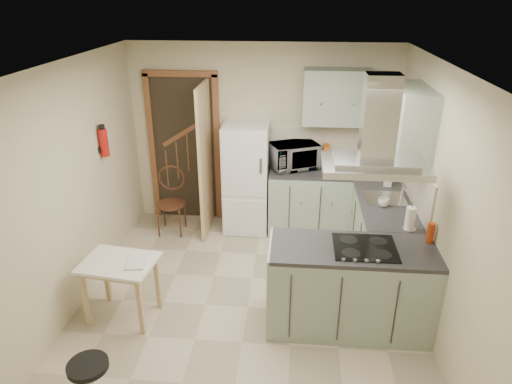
# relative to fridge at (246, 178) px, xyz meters

# --- Properties ---
(floor) EXTENTS (4.20, 4.20, 0.00)m
(floor) POSITION_rel_fridge_xyz_m (0.20, -1.80, -0.75)
(floor) COLOR #BEAE94
(floor) RESTS_ON ground
(ceiling) EXTENTS (4.20, 4.20, 0.00)m
(ceiling) POSITION_rel_fridge_xyz_m (0.20, -1.80, 1.75)
(ceiling) COLOR silver
(ceiling) RESTS_ON back_wall
(back_wall) EXTENTS (3.60, 0.00, 3.60)m
(back_wall) POSITION_rel_fridge_xyz_m (0.20, 0.30, 0.50)
(back_wall) COLOR beige
(back_wall) RESTS_ON floor
(left_wall) EXTENTS (0.00, 4.20, 4.20)m
(left_wall) POSITION_rel_fridge_xyz_m (-1.60, -1.80, 0.50)
(left_wall) COLOR beige
(left_wall) RESTS_ON floor
(right_wall) EXTENTS (0.00, 4.20, 4.20)m
(right_wall) POSITION_rel_fridge_xyz_m (2.00, -1.80, 0.50)
(right_wall) COLOR beige
(right_wall) RESTS_ON floor
(doorway) EXTENTS (1.10, 0.12, 2.10)m
(doorway) POSITION_rel_fridge_xyz_m (-0.90, 0.27, 0.30)
(doorway) COLOR brown
(doorway) RESTS_ON floor
(fridge) EXTENTS (0.60, 0.60, 1.50)m
(fridge) POSITION_rel_fridge_xyz_m (0.00, 0.00, 0.00)
(fridge) COLOR white
(fridge) RESTS_ON floor
(counter_back) EXTENTS (1.08, 0.60, 0.90)m
(counter_back) POSITION_rel_fridge_xyz_m (0.86, 0.00, -0.30)
(counter_back) COLOR #9EB2A0
(counter_back) RESTS_ON floor
(counter_right) EXTENTS (0.60, 1.95, 0.90)m
(counter_right) POSITION_rel_fridge_xyz_m (1.70, -0.68, -0.30)
(counter_right) COLOR #9EB2A0
(counter_right) RESTS_ON floor
(splashback) EXTENTS (1.68, 0.02, 0.50)m
(splashback) POSITION_rel_fridge_xyz_m (1.16, 0.29, 0.40)
(splashback) COLOR beige
(splashback) RESTS_ON counter_back
(wall_cabinet_back) EXTENTS (0.85, 0.35, 0.70)m
(wall_cabinet_back) POSITION_rel_fridge_xyz_m (1.15, 0.12, 1.10)
(wall_cabinet_back) COLOR #9EB2A0
(wall_cabinet_back) RESTS_ON back_wall
(wall_cabinet_right) EXTENTS (0.35, 0.90, 0.70)m
(wall_cabinet_right) POSITION_rel_fridge_xyz_m (1.82, -0.95, 1.10)
(wall_cabinet_right) COLOR #9EB2A0
(wall_cabinet_right) RESTS_ON right_wall
(peninsula) EXTENTS (1.55, 0.65, 0.90)m
(peninsula) POSITION_rel_fridge_xyz_m (1.22, -1.98, -0.30)
(peninsula) COLOR #9EB2A0
(peninsula) RESTS_ON floor
(hob) EXTENTS (0.58, 0.50, 0.01)m
(hob) POSITION_rel_fridge_xyz_m (1.32, -1.98, 0.16)
(hob) COLOR black
(hob) RESTS_ON peninsula
(extractor_hood) EXTENTS (0.90, 0.55, 0.10)m
(extractor_hood) POSITION_rel_fridge_xyz_m (1.32, -1.98, 0.97)
(extractor_hood) COLOR silver
(extractor_hood) RESTS_ON ceiling
(sink) EXTENTS (0.45, 0.40, 0.01)m
(sink) POSITION_rel_fridge_xyz_m (1.70, -0.85, 0.16)
(sink) COLOR silver
(sink) RESTS_ON counter_right
(fire_extinguisher) EXTENTS (0.10, 0.10, 0.32)m
(fire_extinguisher) POSITION_rel_fridge_xyz_m (-1.54, -0.90, 0.75)
(fire_extinguisher) COLOR #B2140F
(fire_extinguisher) RESTS_ON left_wall
(drop_leaf_table) EXTENTS (0.77, 0.62, 0.66)m
(drop_leaf_table) POSITION_rel_fridge_xyz_m (-1.05, -2.05, -0.42)
(drop_leaf_table) COLOR tan
(drop_leaf_table) RESTS_ON floor
(bentwood_chair) EXTENTS (0.38, 0.38, 0.85)m
(bentwood_chair) POSITION_rel_fridge_xyz_m (-1.01, -0.24, -0.33)
(bentwood_chair) COLOR #471C17
(bentwood_chair) RESTS_ON floor
(stool) EXTENTS (0.37, 0.37, 0.43)m
(stool) POSITION_rel_fridge_xyz_m (-0.92, -3.14, -0.53)
(stool) COLOR black
(stool) RESTS_ON floor
(microwave) EXTENTS (0.73, 0.63, 0.34)m
(microwave) POSITION_rel_fridge_xyz_m (0.63, 0.05, 0.32)
(microwave) COLOR black
(microwave) RESTS_ON counter_back
(kettle) EXTENTS (0.14, 0.14, 0.19)m
(kettle) POSITION_rel_fridge_xyz_m (1.20, -0.02, 0.24)
(kettle) COLOR white
(kettle) RESTS_ON counter_back
(cereal_box) EXTENTS (0.08, 0.20, 0.29)m
(cereal_box) POSITION_rel_fridge_xyz_m (1.07, 0.17, 0.30)
(cereal_box) COLOR orange
(cereal_box) RESTS_ON counter_back
(soap_bottle) EXTENTS (0.11, 0.12, 0.21)m
(soap_bottle) POSITION_rel_fridge_xyz_m (1.79, -0.46, 0.25)
(soap_bottle) COLOR #B3B2BF
(soap_bottle) RESTS_ON counter_right
(paper_towel) EXTENTS (0.10, 0.10, 0.25)m
(paper_towel) POSITION_rel_fridge_xyz_m (1.81, -1.57, 0.27)
(paper_towel) COLOR white
(paper_towel) RESTS_ON counter_right
(cup) EXTENTS (0.13, 0.13, 0.09)m
(cup) POSITION_rel_fridge_xyz_m (1.64, -1.06, 0.20)
(cup) COLOR silver
(cup) RESTS_ON counter_right
(red_bottle) EXTENTS (0.09, 0.09, 0.20)m
(red_bottle) POSITION_rel_fridge_xyz_m (1.95, -1.81, 0.25)
(red_bottle) COLOR #B5380F
(red_bottle) RESTS_ON peninsula
(book) EXTENTS (0.22, 0.27, 0.11)m
(book) POSITION_rel_fridge_xyz_m (-0.95, -2.08, -0.03)
(book) COLOR #A53749
(book) RESTS_ON drop_leaf_table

